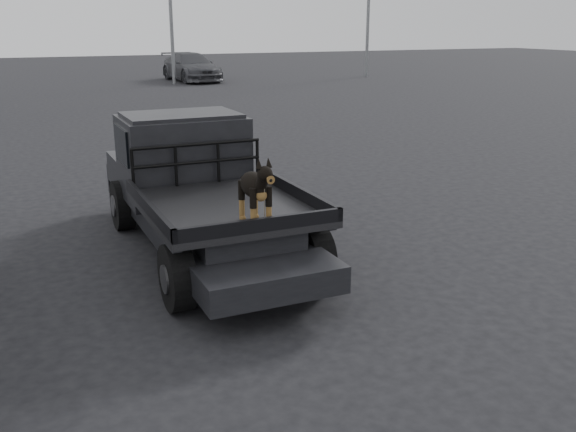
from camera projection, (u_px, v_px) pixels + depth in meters
name	position (u px, v px, depth m)	size (l,w,h in m)	color
ground	(222.00, 334.00, 6.53)	(120.00, 120.00, 0.00)	black
flatbed_ute	(204.00, 220.00, 8.79)	(2.00, 5.40, 0.92)	black
ute_cab	(182.00, 143.00, 9.36)	(1.72, 1.30, 0.88)	black
headache_rack	(197.00, 164.00, 8.75)	(1.80, 0.08, 0.55)	black
dog	(255.00, 191.00, 6.99)	(0.32, 0.60, 0.74)	black
distant_car_b	(191.00, 67.00, 34.97)	(2.10, 5.16, 1.50)	#44454A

